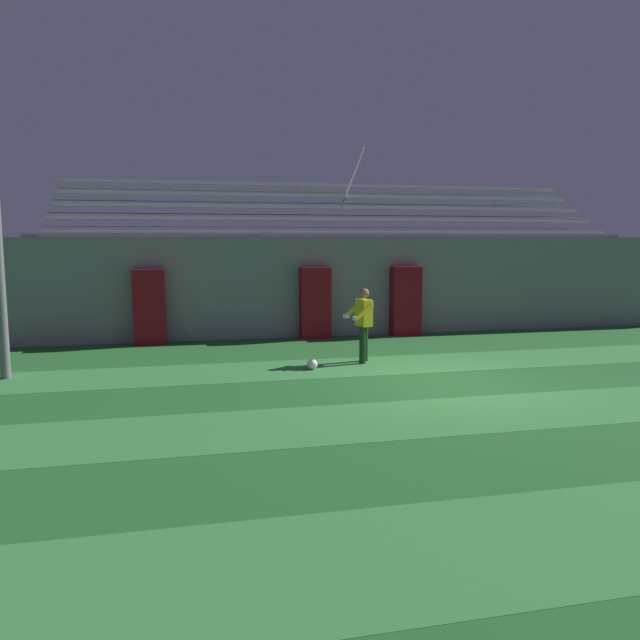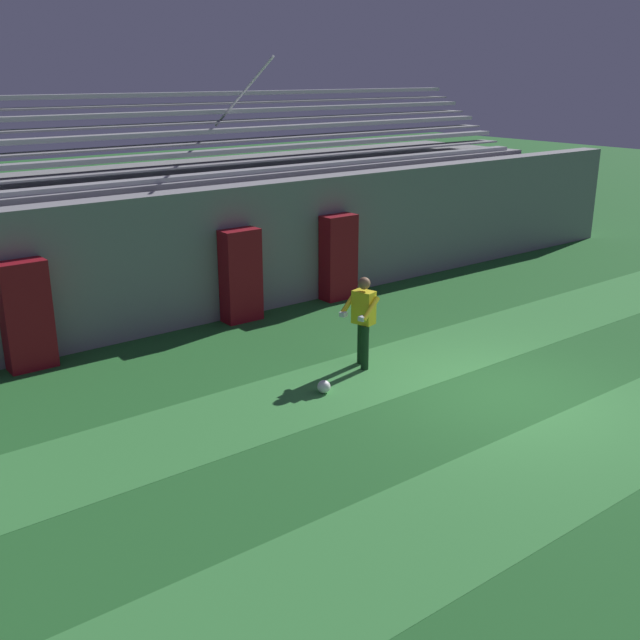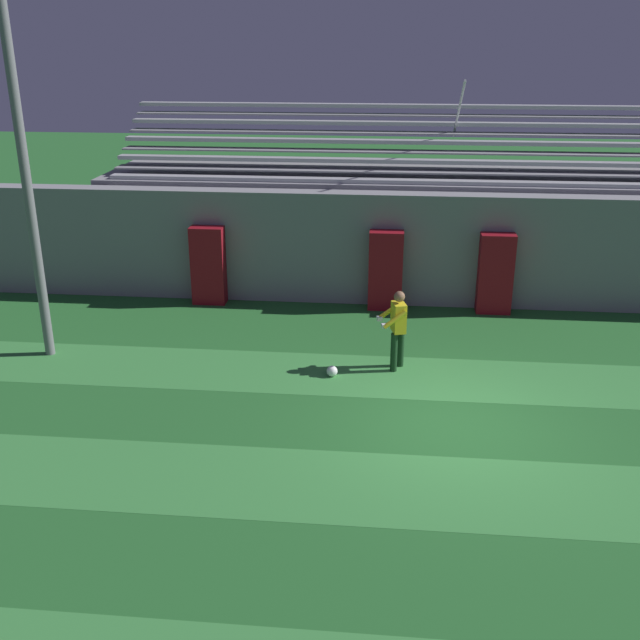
% 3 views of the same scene
% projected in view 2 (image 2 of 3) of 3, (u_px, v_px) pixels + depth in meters
% --- Properties ---
extents(ground_plane, '(80.00, 80.00, 0.00)m').
position_uv_depth(ground_plane, '(502.00, 394.00, 12.40)').
color(ground_plane, '#236028').
extents(turf_stripe_mid, '(28.00, 1.99, 0.01)m').
position_uv_depth(turf_stripe_mid, '(612.00, 439.00, 10.88)').
color(turf_stripe_mid, '#38843D').
rests_on(turf_stripe_mid, ground).
extents(turf_stripe_far, '(28.00, 1.99, 0.01)m').
position_uv_depth(turf_stripe_far, '(418.00, 360.00, 13.86)').
color(turf_stripe_far, '#38843D').
rests_on(turf_stripe_far, ground).
extents(back_wall, '(24.00, 0.60, 2.80)m').
position_uv_depth(back_wall, '(277.00, 244.00, 16.84)').
color(back_wall, gray).
rests_on(back_wall, ground).
extents(padding_pillar_gate_left, '(0.83, 0.44, 1.98)m').
position_uv_depth(padding_pillar_gate_left, '(241.00, 276.00, 15.78)').
color(padding_pillar_gate_left, maroon).
rests_on(padding_pillar_gate_left, ground).
extents(padding_pillar_gate_right, '(0.83, 0.44, 1.98)m').
position_uv_depth(padding_pillar_gate_right, '(338.00, 257.00, 17.33)').
color(padding_pillar_gate_right, maroon).
rests_on(padding_pillar_gate_right, ground).
extents(padding_pillar_far_left, '(0.83, 0.44, 1.98)m').
position_uv_depth(padding_pillar_far_left, '(27.00, 316.00, 13.20)').
color(padding_pillar_far_left, maroon).
rests_on(padding_pillar_far_left, ground).
extents(bleacher_stand, '(18.00, 4.05, 5.43)m').
position_uv_depth(bleacher_stand, '(224.00, 223.00, 18.56)').
color(bleacher_stand, gray).
rests_on(bleacher_stand, ground).
extents(goalkeeper, '(0.62, 0.67, 1.67)m').
position_uv_depth(goalkeeper, '(363.00, 316.00, 13.27)').
color(goalkeeper, '#143319').
rests_on(goalkeeper, ground).
extents(soccer_ball, '(0.22, 0.22, 0.22)m').
position_uv_depth(soccer_ball, '(324.00, 387.00, 12.42)').
color(soccer_ball, white).
rests_on(soccer_ball, ground).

